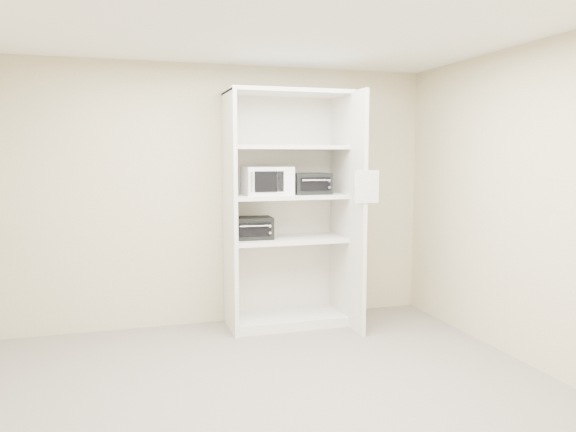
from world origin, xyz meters
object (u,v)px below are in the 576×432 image
object	(u,v)px
shelving_unit	(291,217)
toaster_oven_lower	(252,228)
microwave	(268,181)
toaster_oven_upper	(311,184)

from	to	relation	value
shelving_unit	toaster_oven_lower	bearing A→B (deg)	176.35
microwave	toaster_oven_upper	world-z (taller)	microwave
shelving_unit	microwave	size ratio (longest dim) A/B	5.10
toaster_oven_upper	toaster_oven_lower	xyz separation A→B (m)	(-0.61, 0.07, -0.45)
shelving_unit	toaster_oven_upper	world-z (taller)	shelving_unit
microwave	toaster_oven_lower	world-z (taller)	microwave
shelving_unit	toaster_oven_lower	world-z (taller)	shelving_unit
toaster_oven_upper	microwave	bearing A→B (deg)	174.42
microwave	toaster_oven_upper	distance (m)	0.45
shelving_unit	microwave	distance (m)	0.46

